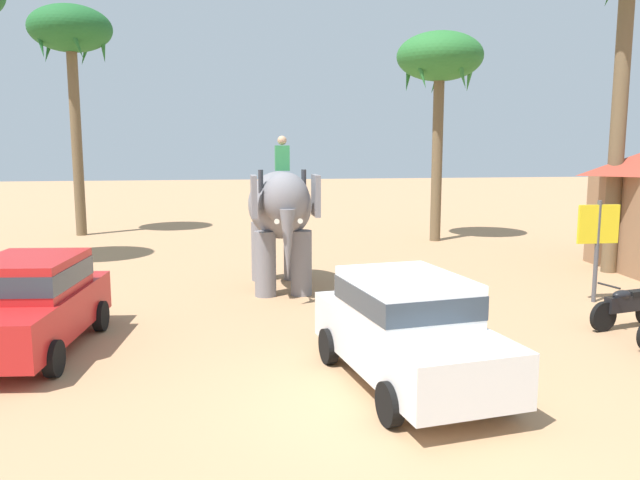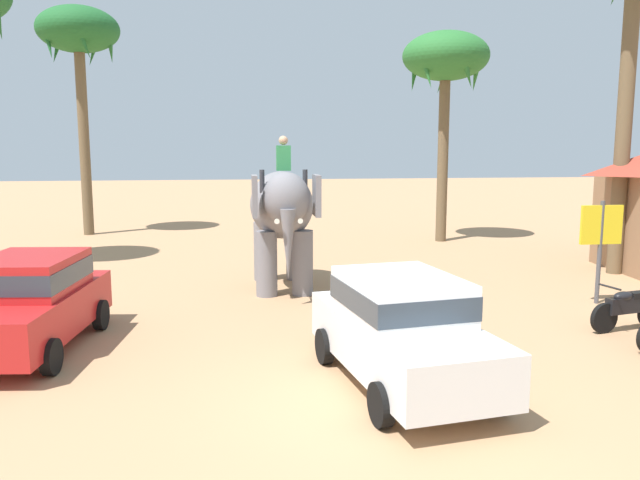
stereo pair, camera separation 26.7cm
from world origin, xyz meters
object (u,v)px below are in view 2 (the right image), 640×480
(elephant_with_mahout, at_px, (282,212))
(palm_tree_near_hut, at_px, (78,37))
(car_sedan_foreground, at_px, (401,326))
(car_parked_far_side, at_px, (29,299))
(signboard_yellow, at_px, (601,232))
(motorcycle_end_of_row, at_px, (628,307))
(palm_tree_left_of_road, at_px, (446,62))

(elephant_with_mahout, relative_size, palm_tree_near_hut, 0.43)
(car_sedan_foreground, relative_size, palm_tree_near_hut, 0.47)
(car_parked_far_side, distance_m, signboard_yellow, 12.18)
(motorcycle_end_of_row, height_order, palm_tree_left_of_road, palm_tree_left_of_road)
(elephant_with_mahout, height_order, signboard_yellow, elephant_with_mahout)
(palm_tree_left_of_road, height_order, signboard_yellow, palm_tree_left_of_road)
(signboard_yellow, bearing_deg, car_parked_far_side, -171.56)
(palm_tree_near_hut, bearing_deg, palm_tree_left_of_road, -14.88)
(car_parked_far_side, bearing_deg, signboard_yellow, 8.44)
(car_sedan_foreground, relative_size, car_parked_far_side, 1.01)
(car_parked_far_side, height_order, elephant_with_mahout, elephant_with_mahout)
(car_parked_far_side, relative_size, palm_tree_near_hut, 0.47)
(palm_tree_left_of_road, bearing_deg, palm_tree_near_hut, 165.12)
(car_sedan_foreground, distance_m, palm_tree_left_of_road, 16.25)
(elephant_with_mahout, xyz_separation_m, signboard_yellow, (7.15, -2.47, -0.30))
(car_sedan_foreground, bearing_deg, palm_tree_near_hut, 115.32)
(car_parked_far_side, xyz_separation_m, palm_tree_left_of_road, (11.54, 11.68, 5.77))
(car_parked_far_side, xyz_separation_m, elephant_with_mahout, (4.87, 4.25, 1.06))
(motorcycle_end_of_row, bearing_deg, elephant_with_mahout, 145.01)
(car_sedan_foreground, height_order, elephant_with_mahout, elephant_with_mahout)
(palm_tree_near_hut, bearing_deg, motorcycle_end_of_row, -48.85)
(motorcycle_end_of_row, xyz_separation_m, palm_tree_near_hut, (-13.70, 15.67, 7.41))
(car_parked_far_side, height_order, motorcycle_end_of_row, car_parked_far_side)
(motorcycle_end_of_row, relative_size, palm_tree_near_hut, 0.20)
(palm_tree_near_hut, distance_m, signboard_yellow, 20.67)
(car_parked_far_side, bearing_deg, palm_tree_near_hut, 98.50)
(car_sedan_foreground, height_order, palm_tree_left_of_road, palm_tree_left_of_road)
(signboard_yellow, bearing_deg, palm_tree_near_hut, 136.53)
(palm_tree_near_hut, height_order, palm_tree_left_of_road, palm_tree_near_hut)
(elephant_with_mahout, xyz_separation_m, palm_tree_near_hut, (-7.16, 11.10, 5.88))
(motorcycle_end_of_row, distance_m, palm_tree_near_hut, 22.10)
(car_sedan_foreground, relative_size, palm_tree_left_of_road, 0.55)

